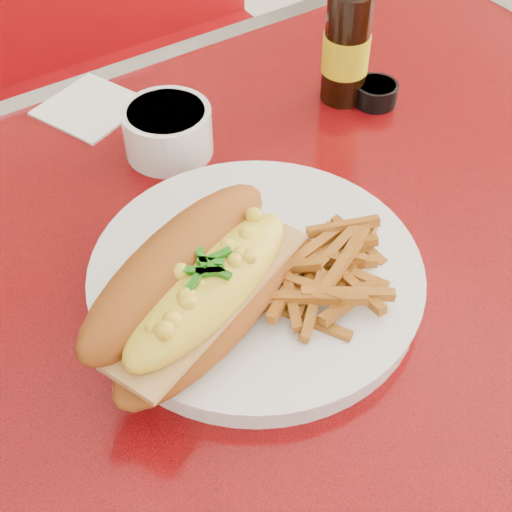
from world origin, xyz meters
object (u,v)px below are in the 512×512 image
dinner_plate (256,276)px  gravy_ramekin (168,130)px  fork (308,256)px  booth_bench_far (46,188)px  beer_bottle (347,37)px  sauce_cup_right (376,92)px  diner_table (263,368)px  mac_hoagie (198,288)px

dinner_plate → gravy_ramekin: bearing=82.1°
fork → gravy_ramekin: gravy_ramekin is taller
booth_bench_far → dinner_plate: booth_bench_far is taller
booth_bench_far → dinner_plate: (-0.02, -0.82, 0.50)m
gravy_ramekin → beer_bottle: (0.23, -0.02, 0.05)m
gravy_ramekin → sauce_cup_right: (0.26, -0.06, -0.01)m
fork → beer_bottle: size_ratio=0.59×
gravy_ramekin → beer_bottle: size_ratio=0.49×
diner_table → sauce_cup_right: bearing=30.2°
sauce_cup_right → beer_bottle: beer_bottle is taller
mac_hoagie → beer_bottle: (0.33, 0.22, 0.02)m
booth_bench_far → fork: booth_bench_far is taller
dinner_plate → sauce_cup_right: sauce_cup_right is taller
dinner_plate → gravy_ramekin: (0.03, 0.22, 0.02)m
diner_table → beer_bottle: bearing=37.8°
diner_table → mac_hoagie: mac_hoagie is taller
diner_table → gravy_ramekin: 0.29m
mac_hoagie → sauce_cup_right: 0.41m
diner_table → beer_bottle: beer_bottle is taller
diner_table → dinner_plate: (-0.02, -0.01, 0.17)m
fork → beer_bottle: bearing=-68.0°
sauce_cup_right → beer_bottle: 0.08m
sauce_cup_right → dinner_plate: bearing=-149.9°
beer_bottle → booth_bench_far: bearing=111.7°
dinner_plate → beer_bottle: beer_bottle is taller
gravy_ramekin → booth_bench_far: bearing=91.5°
mac_hoagie → gravy_ramekin: mac_hoagie is taller
dinner_plate → booth_bench_far: bearing=88.9°
mac_hoagie → sauce_cup_right: mac_hoagie is taller
fork → gravy_ramekin: bearing=-18.7°
booth_bench_far → diner_table: bearing=-90.0°
fork → booth_bench_far: bearing=-20.8°
mac_hoagie → booth_bench_far: bearing=62.4°
booth_bench_far → mac_hoagie: size_ratio=4.71×
mac_hoagie → gravy_ramekin: size_ratio=2.37×
diner_table → fork: (0.03, -0.02, 0.18)m
booth_bench_far → fork: size_ratio=9.33×
diner_table → booth_bench_far: size_ratio=1.03×
gravy_ramekin → beer_bottle: bearing=-6.1°
diner_table → fork: bearing=-32.2°
fork → sauce_cup_right: bearing=-76.1°
diner_table → dinner_plate: size_ratio=3.12×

